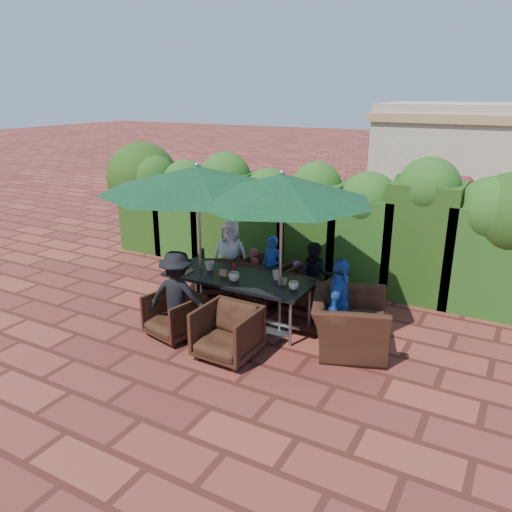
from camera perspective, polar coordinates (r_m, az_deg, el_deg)
The scene contains 32 objects.
ground at distance 8.21m, azimuth -3.00°, elevation -6.81°, with size 80.00×80.00×0.00m, color brown.
dining_table at distance 7.76m, azimuth -2.03°, elevation -2.92°, with size 2.32×0.90×0.75m.
umbrella_left at distance 7.76m, azimuth -6.71°, elevation 8.79°, with size 3.01×3.01×2.46m.
umbrella_right at distance 6.99m, azimuth 2.97°, elevation 7.81°, with size 2.61×2.61×2.46m.
chair_far_left at distance 9.03m, azimuth -4.19°, elevation -1.67°, with size 0.78×0.73×0.80m, color black.
chair_far_mid at distance 8.68m, azimuth 1.03°, elevation -2.51°, with size 0.77×0.72×0.79m, color black.
chair_far_right at distance 8.19m, azimuth 6.45°, elevation -3.87°, with size 0.79×0.74×0.81m, color black.
chair_near_left at distance 7.52m, azimuth -9.38°, elevation -6.47°, with size 0.70×0.66×0.72m, color black.
chair_near_right at distance 6.86m, azimuth -3.31°, elevation -8.48°, with size 0.77×0.73×0.80m, color black.
chair_end_right at distance 7.15m, azimuth 10.69°, elevation -6.55°, with size 1.18×0.77×1.03m, color black.
adult_far_left at distance 8.96m, azimuth -2.93°, elevation -0.03°, with size 0.65×0.39×1.33m, color white.
adult_far_mid at distance 8.63m, azimuth 1.83°, elevation -1.42°, with size 0.41×0.33×1.14m, color #1E4AA2.
adult_far_right at distance 8.23m, azimuth 6.77°, elevation -2.43°, with size 0.56×0.34×1.17m, color black.
adult_near_left at distance 7.30m, azimuth -8.96°, elevation -4.56°, with size 0.87×0.40×1.35m, color black.
adult_end_right at distance 7.04m, azimuth 9.44°, elevation -5.52°, with size 0.79×0.39×1.34m, color #1E4AA2.
child_left at distance 8.85m, azimuth -0.35°, elevation -1.83°, with size 0.31×0.25×0.87m, color #C9465B.
child_right at distance 8.50m, azimuth 4.63°, elevation -3.10°, with size 0.28×0.23×0.77m, color #8450AD.
pedestrian_a at distance 11.10m, azimuth 16.37°, elevation 4.41°, with size 1.77×0.63×1.89m, color #298F27.
pedestrian_b at distance 10.90m, azimuth 21.93°, elevation 3.59°, with size 0.91×0.56×1.90m, color #C9465B.
pedestrian_c at distance 10.98m, azimuth 26.03°, elevation 2.10°, with size 0.97×0.45×1.52m, color gray.
cup_a at distance 8.15m, azimuth -8.47°, elevation -0.97°, with size 0.17×0.17×0.14m, color beige.
cup_b at distance 8.03m, azimuth -5.32°, elevation -1.12°, with size 0.15×0.15×0.14m, color beige.
cup_c at distance 7.56m, azimuth -2.54°, elevation -2.37°, with size 0.17×0.17×0.13m, color beige.
cup_d at distance 7.60m, azimuth 2.41°, elevation -2.22°, with size 0.15×0.15×0.14m, color beige.
cup_e at distance 7.25m, azimuth 4.33°, elevation -3.39°, with size 0.15×0.15×0.12m, color beige.
ketchup_bottle at distance 7.83m, azimuth -2.49°, elevation -1.48°, with size 0.04×0.04×0.17m, color #B20C0A.
sauce_bottle at distance 7.85m, azimuth -2.56°, elevation -1.41°, with size 0.04×0.04×0.17m, color #4C230C.
serving_tray at distance 8.06m, azimuth -8.48°, elevation -1.65°, with size 0.35×0.25×0.02m, color #9F6F4D.
number_block_left at distance 7.77m, azimuth -3.72°, elevation -1.93°, with size 0.12×0.06×0.10m, color tan.
number_block_right at distance 7.44m, azimuth 3.05°, elevation -2.85°, with size 0.12×0.06×0.10m, color tan.
hedge_wall at distance 9.79m, azimuth 3.36°, elevation 5.35°, with size 9.10×1.60×2.47m.
building at distance 13.42m, azimuth 26.96°, elevation 8.37°, with size 6.20×3.08×3.20m.
Camera 1 is at (3.96, -6.28, 3.50)m, focal length 35.00 mm.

